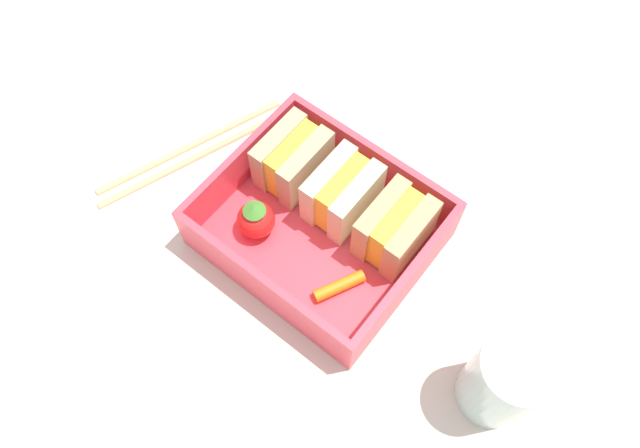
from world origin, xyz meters
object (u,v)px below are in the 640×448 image
at_px(sandwich_center, 395,229).
at_px(strawberry_far_left, 256,219).
at_px(drinking_glass, 504,380).
at_px(chopstick_pair, 190,152).
at_px(sandwich_left, 293,160).
at_px(sandwich_center_left, 342,193).
at_px(carrot_stick_far_left, 339,286).

distance_m(sandwich_center, strawberry_far_left, 0.11).
bearing_deg(strawberry_far_left, drinking_glass, 1.70).
bearing_deg(sandwich_center, chopstick_pair, -169.68).
height_order(chopstick_pair, drinking_glass, drinking_glass).
xyz_separation_m(sandwich_left, sandwich_center_left, (0.05, 0.00, 0.00)).
bearing_deg(drinking_glass, sandwich_center_left, 163.87).
bearing_deg(sandwich_center, sandwich_center_left, 180.00).
xyz_separation_m(chopstick_pair, drinking_glass, (0.33, -0.02, 0.04)).
relative_size(sandwich_center_left, drinking_glass, 0.69).
bearing_deg(chopstick_pair, carrot_stick_far_left, -7.10).
bearing_deg(strawberry_far_left, sandwich_left, 98.94).
height_order(sandwich_center, carrot_stick_far_left, sandwich_center).
relative_size(sandwich_center_left, strawberry_far_left, 1.58).
distance_m(sandwich_center_left, strawberry_far_left, 0.07).
height_order(sandwich_center_left, sandwich_center, same).
height_order(sandwich_center_left, chopstick_pair, sandwich_center_left).
xyz_separation_m(sandwich_left, chopstick_pair, (-0.09, -0.04, -0.03)).
bearing_deg(chopstick_pair, strawberry_far_left, -12.69).
relative_size(sandwich_center, carrot_stick_far_left, 1.38).
relative_size(sandwich_left, strawberry_far_left, 1.58).
height_order(sandwich_left, drinking_glass, drinking_glass).
height_order(sandwich_center_left, drinking_glass, drinking_glass).
distance_m(chopstick_pair, drinking_glass, 0.33).
bearing_deg(carrot_stick_far_left, sandwich_left, 148.06).
xyz_separation_m(sandwich_center_left, strawberry_far_left, (-0.04, -0.06, -0.01)).
bearing_deg(chopstick_pair, drinking_glass, -2.87).
distance_m(sandwich_left, chopstick_pair, 0.11).
xyz_separation_m(sandwich_left, drinking_glass, (0.23, -0.05, 0.01)).
height_order(strawberry_far_left, chopstick_pair, strawberry_far_left).
distance_m(sandwich_left, carrot_stick_far_left, 0.11).
distance_m(sandwich_center_left, drinking_glass, 0.19).
bearing_deg(chopstick_pair, sandwich_center_left, 13.91).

